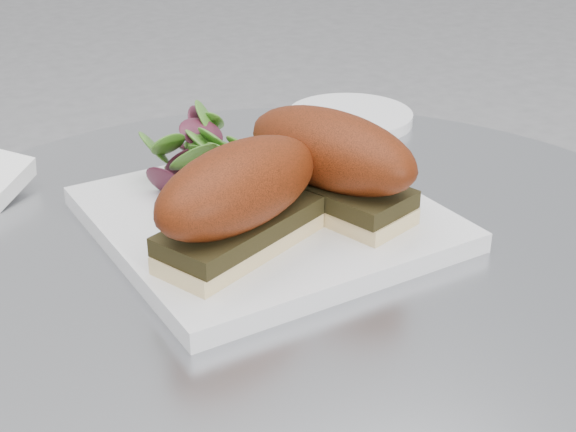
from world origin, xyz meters
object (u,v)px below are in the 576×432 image
object	(u,v)px
sandwich_left	(239,197)
sandwich_right	(330,160)
saucer	(350,117)
plate	(266,218)

from	to	relation	value
sandwich_left	sandwich_right	xyz separation A→B (m)	(0.09, 0.03, 0.00)
saucer	sandwich_left	bearing A→B (deg)	-136.23
plate	saucer	distance (m)	0.26
plate	sandwich_left	bearing A→B (deg)	-131.88
plate	sandwich_right	distance (m)	0.07
sandwich_left	plate	bearing A→B (deg)	24.88
plate	saucer	xyz separation A→B (m)	(0.19, 0.18, -0.00)
sandwich_right	saucer	distance (m)	0.25
plate	sandwich_right	world-z (taller)	sandwich_right
plate	sandwich_right	bearing A→B (deg)	-26.09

